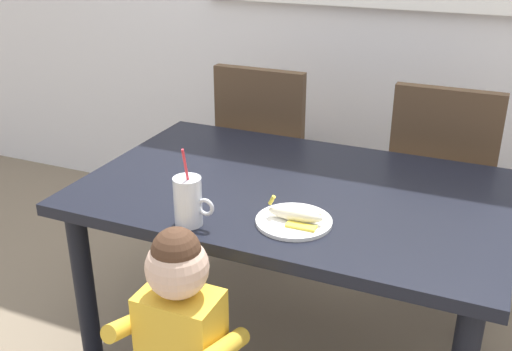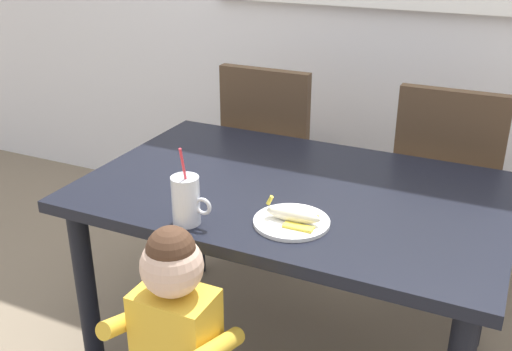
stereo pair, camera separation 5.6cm
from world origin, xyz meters
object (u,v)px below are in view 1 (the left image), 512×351
at_px(dining_chair_left, 268,150).
at_px(snack_plate, 294,221).
at_px(dining_chair_right, 442,177).
at_px(milk_cup, 189,204).
at_px(toddler_standing, 181,329).
at_px(dining_table, 292,211).
at_px(peeled_banana, 296,215).

xyz_separation_m(dining_chair_left, snack_plate, (0.47, -0.95, 0.19)).
distance_m(dining_chair_right, milk_cup, 1.27).
height_order(dining_chair_right, toddler_standing, dining_chair_right).
distance_m(dining_chair_right, snack_plate, 1.03).
bearing_deg(dining_chair_right, dining_table, 59.32).
xyz_separation_m(dining_chair_right, toddler_standing, (-0.52, -1.31, -0.02)).
height_order(dining_table, snack_plate, snack_plate).
xyz_separation_m(milk_cup, peeled_banana, (0.29, 0.13, -0.04)).
xyz_separation_m(dining_table, toddler_standing, (-0.10, -0.61, -0.10)).
relative_size(dining_table, dining_chair_right, 1.47).
relative_size(dining_chair_right, milk_cup, 3.83).
height_order(milk_cup, peeled_banana, milk_cup).
relative_size(dining_chair_right, toddler_standing, 1.15).
distance_m(toddler_standing, snack_plate, 0.45).
bearing_deg(toddler_standing, dining_table, 80.62).
distance_m(dining_table, dining_chair_right, 0.83).
distance_m(dining_chair_right, peeled_banana, 1.03).
bearing_deg(dining_chair_right, milk_cup, 60.59).
bearing_deg(dining_chair_right, snack_plate, 71.13).
xyz_separation_m(dining_table, dining_chair_right, (0.42, 0.71, -0.09)).
height_order(dining_chair_left, toddler_standing, dining_chair_left).
bearing_deg(peeled_banana, toddler_standing, -119.60).
distance_m(dining_table, dining_chair_left, 0.81).
height_order(dining_chair_right, snack_plate, dining_chair_right).
relative_size(dining_table, snack_plate, 6.14).
bearing_deg(dining_chair_left, milk_cup, 99.88).
distance_m(dining_table, toddler_standing, 0.62).
height_order(dining_chair_right, peeled_banana, dining_chair_right).
relative_size(dining_chair_right, peeled_banana, 5.57).
height_order(dining_table, dining_chair_right, dining_chair_right).
bearing_deg(dining_chair_right, toddler_standing, 68.40).
bearing_deg(dining_chair_right, peeled_banana, 71.61).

